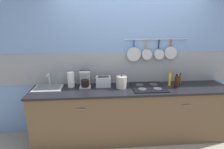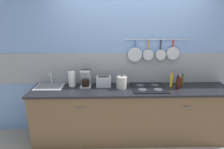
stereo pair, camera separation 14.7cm
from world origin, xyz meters
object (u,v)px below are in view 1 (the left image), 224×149
object	(u,v)px
bottle_hot_sauce	(180,79)
bottle_dish_soap	(176,82)
paper_towel_roll	(71,80)
toaster	(103,82)
kettle	(121,82)
coffee_maker	(85,80)
bottle_olive_oil	(170,79)
bottle_sesame_oil	(177,80)

from	to	relation	value
bottle_hot_sauce	bottle_dish_soap	bearing A→B (deg)	-128.54
paper_towel_roll	bottle_hot_sauce	xyz separation A→B (m)	(1.90, -0.00, -0.04)
bottle_dish_soap	bottle_hot_sauce	distance (m)	0.24
toaster	kettle	size ratio (longest dim) A/B	1.17
toaster	kettle	distance (m)	0.31
paper_towel_roll	bottle_hot_sauce	bearing A→B (deg)	-0.07
coffee_maker	paper_towel_roll	bearing A→B (deg)	173.12
bottle_olive_oil	kettle	bearing A→B (deg)	-177.05
bottle_sesame_oil	bottle_olive_oil	bearing A→B (deg)	-169.87
bottle_hot_sauce	paper_towel_roll	bearing A→B (deg)	179.93
kettle	bottle_dish_soap	distance (m)	0.91
bottle_dish_soap	bottle_hot_sauce	size ratio (longest dim) A/B	1.19
coffee_maker	bottle_olive_oil	world-z (taller)	coffee_maker
kettle	bottle_hot_sauce	xyz separation A→B (m)	(1.06, 0.11, -0.01)
paper_towel_roll	coffee_maker	bearing A→B (deg)	-6.88
bottle_olive_oil	coffee_maker	bearing A→B (deg)	178.30
coffee_maker	kettle	xyz separation A→B (m)	(0.60, -0.09, -0.02)
bottle_sesame_oil	coffee_maker	bearing A→B (deg)	179.37
paper_towel_roll	bottle_dish_soap	distance (m)	1.76
bottle_dish_soap	toaster	bearing A→B (deg)	172.00
bottle_olive_oil	bottle_sesame_oil	size ratio (longest dim) A/B	1.26
bottle_sesame_oil	bottle_hot_sauce	bearing A→B (deg)	31.92
bottle_sesame_oil	bottle_hot_sauce	size ratio (longest dim) A/B	1.00
bottle_sesame_oil	paper_towel_roll	bearing A→B (deg)	178.55
bottle_dish_soap	bottle_sesame_oil	distance (m)	0.16
coffee_maker	bottle_sesame_oil	distance (m)	1.59
bottle_olive_oil	bottle_sesame_oil	bearing A→B (deg)	10.13
paper_towel_roll	coffee_maker	distance (m)	0.24
paper_towel_roll	bottle_olive_oil	xyz separation A→B (m)	(1.68, -0.07, -0.01)
bottle_olive_oil	bottle_dish_soap	size ratio (longest dim) A/B	1.05
paper_towel_roll	kettle	distance (m)	0.85
coffee_maker	bottle_dish_soap	size ratio (longest dim) A/B	1.16
paper_towel_roll	toaster	world-z (taller)	paper_towel_roll
kettle	bottle_olive_oil	xyz separation A→B (m)	(0.85, 0.04, 0.01)
toaster	bottle_hot_sauce	xyz separation A→B (m)	(1.36, 0.02, 0.00)
paper_towel_roll	bottle_sesame_oil	xyz separation A→B (m)	(1.83, -0.05, -0.04)
coffee_maker	bottle_olive_oil	size ratio (longest dim) A/B	1.10
bottle_olive_oil	bottle_sesame_oil	xyz separation A→B (m)	(0.14, 0.03, -0.02)
bottle_sesame_oil	kettle	bearing A→B (deg)	-176.00
bottle_olive_oil	bottle_dish_soap	xyz separation A→B (m)	(0.06, -0.12, -0.01)
paper_towel_roll	bottle_hot_sauce	distance (m)	1.90
toaster	bottle_hot_sauce	size ratio (longest dim) A/B	1.28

